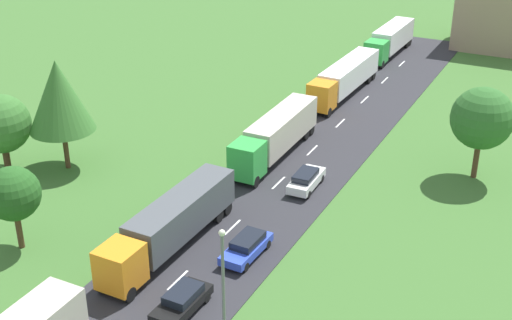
{
  "coord_description": "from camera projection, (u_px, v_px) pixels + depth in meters",
  "views": [
    {
      "loc": [
        21.65,
        -0.62,
        26.92
      ],
      "look_at": [
        -1.31,
        44.61,
        2.53
      ],
      "focal_mm": 49.33,
      "sensor_mm": 36.0,
      "label": 1
    }
  ],
  "objects": [
    {
      "name": "tree_oak",
      "position": [
        1.0,
        124.0,
        58.65
      ],
      "size": [
        4.99,
        4.99,
        6.74
      ],
      "color": "#513823",
      "rests_on": "ground"
    },
    {
      "name": "tree_pine",
      "position": [
        59.0,
        96.0,
        57.93
      ],
      "size": [
        5.52,
        5.52,
        9.64
      ],
      "color": "#513823",
      "rests_on": "ground"
    },
    {
      "name": "car_fifth",
      "position": [
        306.0,
        179.0,
        56.85
      ],
      "size": [
        1.88,
        4.59,
        1.53
      ],
      "color": "white",
      "rests_on": "road"
    },
    {
      "name": "tree_lime",
      "position": [
        13.0,
        194.0,
        47.56
      ],
      "size": [
        3.79,
        3.79,
        6.16
      ],
      "color": "#513823",
      "rests_on": "ground"
    },
    {
      "name": "truck_fifth",
      "position": [
        390.0,
        39.0,
        89.23
      ],
      "size": [
        2.76,
        12.52,
        3.54
      ],
      "color": "green",
      "rests_on": "road"
    },
    {
      "name": "tree_elm",
      "position": [
        482.0,
        118.0,
        56.88
      ],
      "size": [
        5.13,
        5.13,
        7.89
      ],
      "color": "#513823",
      "rests_on": "ground"
    },
    {
      "name": "truck_third",
      "position": [
        276.0,
        134.0,
        61.91
      ],
      "size": [
        2.62,
        13.47,
        3.61
      ],
      "color": "green",
      "rests_on": "road"
    },
    {
      "name": "lamppost_second",
      "position": [
        223.0,
        289.0,
        37.2
      ],
      "size": [
        0.36,
        0.36,
        8.3
      ],
      "color": "slate",
      "rests_on": "ground"
    },
    {
      "name": "car_fourth",
      "position": [
        247.0,
        246.0,
        47.95
      ],
      "size": [
        1.96,
        4.65,
        1.45
      ],
      "color": "blue",
      "rests_on": "road"
    },
    {
      "name": "truck_fourth",
      "position": [
        345.0,
        77.0,
        76.03
      ],
      "size": [
        2.87,
        14.7,
        3.4
      ],
      "color": "orange",
      "rests_on": "road"
    },
    {
      "name": "car_third",
      "position": [
        182.0,
        301.0,
        42.48
      ],
      "size": [
        1.93,
        4.46,
        1.47
      ],
      "color": "black",
      "rests_on": "road"
    },
    {
      "name": "truck_second",
      "position": [
        171.0,
        223.0,
        48.35
      ],
      "size": [
        2.66,
        13.71,
        3.44
      ],
      "color": "orange",
      "rests_on": "road"
    }
  ]
}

